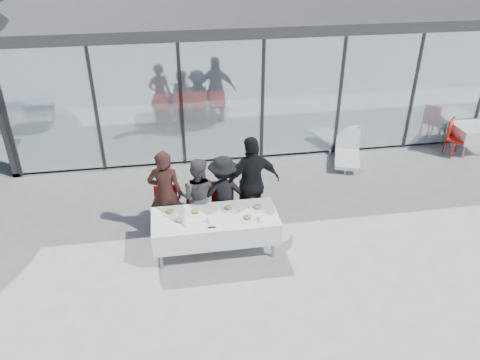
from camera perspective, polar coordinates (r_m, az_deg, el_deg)
name	(u,v)px	position (r m, az deg, el deg)	size (l,w,h in m)	color
ground	(250,262)	(8.54, 1.25, -9.98)	(90.00, 90.00, 0.00)	#9D9B95
pavilion	(266,37)	(15.36, 3.20, 17.06)	(14.80, 8.80, 3.44)	gray
dining_table	(215,226)	(8.51, -3.04, -5.61)	(2.26, 0.96, 0.75)	silver
diner_a	(165,194)	(8.88, -9.07, -1.67)	(0.65, 0.65, 1.78)	#321A16
diner_chair_a	(167,208)	(9.11, -8.91, -3.38)	(0.44, 0.44, 0.97)	#B4190C
diner_b	(198,196)	(8.94, -5.15, -1.95)	(0.76, 0.76, 1.56)	#4A4A4A
diner_chair_b	(198,205)	(9.12, -5.11, -3.07)	(0.44, 0.44, 0.97)	#B4190C
diner_c	(223,194)	(8.98, -2.03, -1.69)	(1.01, 1.01, 1.56)	black
diner_chair_c	(223,203)	(9.16, -2.05, -2.81)	(0.44, 0.44, 0.97)	#B4190C
diner_d	(252,183)	(8.97, 1.48, -0.40)	(1.13, 1.13, 1.92)	black
diner_chair_d	(251,200)	(9.23, 1.38, -2.51)	(0.44, 0.44, 0.97)	#B4190C
plate_a	(170,212)	(8.54, -8.48, -3.90)	(0.27, 0.27, 0.07)	white
plate_b	(195,212)	(8.50, -5.50, -3.88)	(0.27, 0.27, 0.07)	white
plate_c	(229,208)	(8.56, -1.40, -3.43)	(0.27, 0.27, 0.07)	white
plate_d	(257,207)	(8.59, 2.14, -3.36)	(0.27, 0.27, 0.07)	white
plate_extra	(247,218)	(8.30, 0.88, -4.60)	(0.27, 0.27, 0.07)	white
juice_bottle	(182,220)	(8.21, -7.06, -4.85)	(0.06, 0.06, 0.15)	#A0C351
drinking_glasses	(234,219)	(8.21, -0.78, -4.81)	(0.95, 0.17, 0.10)	silver
folded_eyeglasses	(212,227)	(8.10, -3.45, -5.78)	(0.14, 0.03, 0.01)	black
spare_table_right	(471,132)	(13.54, 26.33, 5.22)	(0.86, 0.86, 0.74)	silver
spare_chair_a	(453,135)	(13.21, 24.57, 4.97)	(0.62, 0.62, 0.97)	#B4190C
spare_chair_b	(380,128)	(13.02, 16.67, 6.12)	(0.62, 0.62, 0.97)	#B4190C
lounger	(347,152)	(12.11, 12.97, 3.40)	(1.02, 1.46, 0.72)	white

